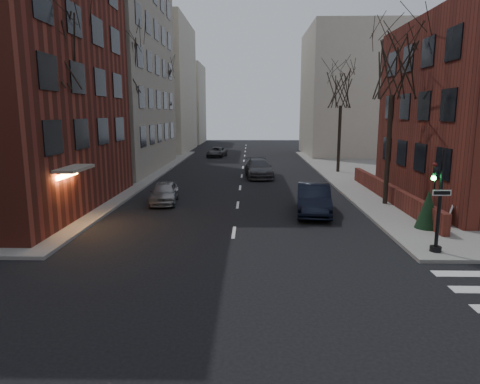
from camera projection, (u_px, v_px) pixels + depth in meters
The scene contains 19 objects.
building_left_tan at pixel (58, 19), 39.33m from camera, with size 18.00×18.00×28.00m, color gray.
low_wall_right at pixel (388, 192), 26.39m from camera, with size 0.35×16.00×1.00m, color maroon.
building_distant_la at pixel (140, 87), 60.83m from camera, with size 14.00×16.00×18.00m, color #BDB5A0.
building_distant_ra at pixel (361, 93), 55.38m from camera, with size 14.00×14.00×16.00m, color #BDB5A0.
building_distant_lb at pixel (175, 104), 77.86m from camera, with size 10.00×12.00×14.00m, color #BDB5A0.
traffic_signal at pixel (438, 207), 16.36m from camera, with size 0.76×0.44×4.00m.
tree_left_a at pixel (52, 49), 20.48m from camera, with size 4.18×4.18×10.26m.
tree_left_b at pixel (124, 66), 32.20m from camera, with size 4.40×4.40×10.80m.
tree_left_c at pixel (162, 89), 46.12m from camera, with size 3.96×3.96×9.72m.
tree_right_a at pixel (393, 67), 24.07m from camera, with size 3.96×3.96×9.72m.
tree_right_b at pixel (341, 89), 37.91m from camera, with size 3.74×3.74×9.18m.
streetlamp_near at pixel (119, 131), 29.11m from camera, with size 0.36×0.36×6.28m.
streetlamp_far at pixel (172, 124), 48.76m from camera, with size 0.36×0.36×6.28m.
parked_sedan at pixel (314, 199), 23.35m from camera, with size 1.74×4.98×1.64m, color black.
car_lane_silver at pixel (164, 193), 26.16m from camera, with size 1.57×3.90×1.33m, color gray.
car_lane_gray at pixel (259, 169), 36.59m from camera, with size 2.15×5.30×1.54m, color #45464B.
car_lane_far at pixel (217, 152), 53.72m from camera, with size 2.00×4.35×1.21m, color #38383C.
sandwich_board at pixel (453, 215), 20.46m from camera, with size 0.44×0.61×0.98m, color silver.
evergreen_shrub at pixel (428, 209), 19.89m from camera, with size 1.11×1.11×1.84m, color #163117.
Camera 1 is at (0.76, -7.16, 5.48)m, focal length 32.00 mm.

